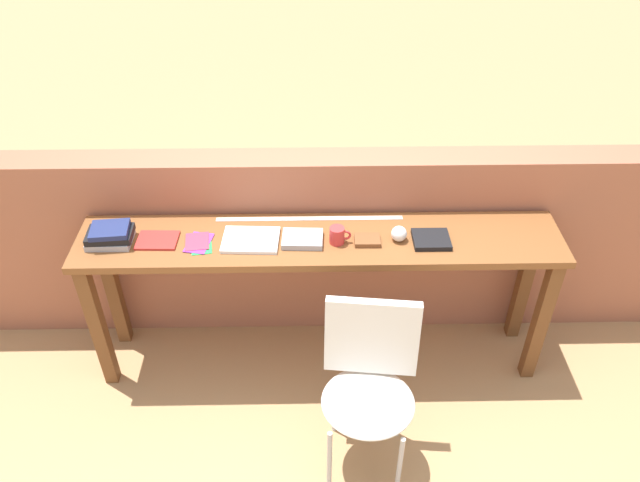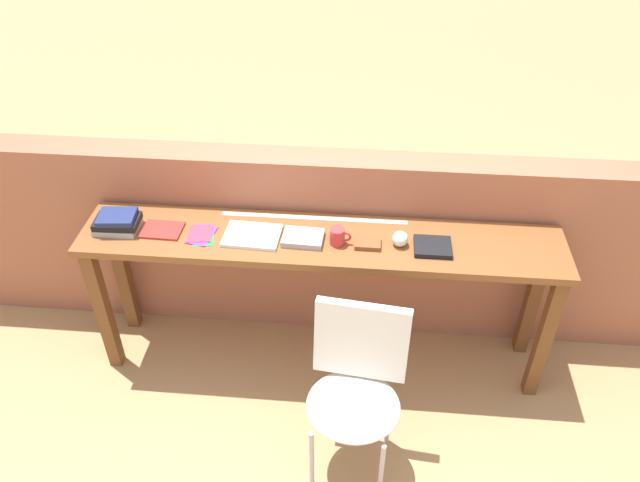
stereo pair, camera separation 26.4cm
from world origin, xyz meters
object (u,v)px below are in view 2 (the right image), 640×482
book_stack_leftmost (117,222)px  sports_ball_small (400,239)px  book_repair_rightmost (433,247)px  pamphlet_pile_colourful (202,235)px  leather_journal_brown (368,243)px  book_open_centre (252,236)px  chair_white_moulded (356,384)px  mug (338,236)px  magazine_cycling (162,230)px

book_stack_leftmost → sports_ball_small: bearing=-0.2°
book_stack_leftmost → book_repair_rightmost: size_ratio=1.24×
pamphlet_pile_colourful → book_repair_rightmost: bearing=-0.2°
leather_journal_brown → book_open_centre: bearing=179.2°
book_open_centre → chair_white_moulded: bearing=-44.2°
mug → leather_journal_brown: 0.16m
magazine_cycling → book_open_centre: (0.47, -0.01, 0.00)m
book_open_centre → mug: mug is taller
magazine_cycling → book_open_centre: bearing=0.4°
chair_white_moulded → mug: mug is taller
mug → leather_journal_brown: size_ratio=0.85×
leather_journal_brown → book_repair_rightmost: 0.32m
book_stack_leftmost → leather_journal_brown: size_ratio=1.78×
chair_white_moulded → book_repair_rightmost: book_repair_rightmost is taller
book_open_centre → book_repair_rightmost: bearing=1.7°
book_stack_leftmost → chair_white_moulded: bearing=-25.7°
mug → sports_ball_small: (0.31, 0.01, -0.00)m
magazine_cycling → pamphlet_pile_colourful: (0.21, -0.02, -0.00)m
pamphlet_pile_colourful → sports_ball_small: (1.01, 0.01, 0.04)m
magazine_cycling → book_repair_rightmost: size_ratio=1.10×
mug → pamphlet_pile_colourful: bearing=179.8°
magazine_cycling → pamphlet_pile_colourful: 0.22m
book_stack_leftmost → leather_journal_brown: (1.30, -0.02, -0.03)m
leather_journal_brown → book_repair_rightmost: size_ratio=0.70×
book_stack_leftmost → sports_ball_small: (1.46, -0.01, -0.00)m
pamphlet_pile_colourful → book_open_centre: size_ratio=0.68×
pamphlet_pile_colourful → sports_ball_small: sports_ball_small is taller
chair_white_moulded → magazine_cycling: same height
magazine_cycling → chair_white_moulded: bearing=-29.1°
leather_journal_brown → book_repair_rightmost: book_repair_rightmost is taller
book_open_centre → leather_journal_brown: leather_journal_brown is taller
sports_ball_small → book_open_centre: bearing=179.9°
magazine_cycling → book_repair_rightmost: 1.39m
magazine_cycling → mug: size_ratio=1.86×
mug → chair_white_moulded: bearing=-77.6°
leather_journal_brown → sports_ball_small: size_ratio=1.61×
chair_white_moulded → sports_ball_small: 0.75m
book_stack_leftmost → mug: book_stack_leftmost is taller
pamphlet_pile_colourful → leather_journal_brown: leather_journal_brown is taller
leather_journal_brown → sports_ball_small: bearing=5.7°
book_stack_leftmost → pamphlet_pile_colourful: 0.45m
leather_journal_brown → pamphlet_pile_colourful: bearing=-179.5°
book_stack_leftmost → magazine_cycling: size_ratio=1.13×
chair_white_moulded → mug: size_ratio=8.10×
sports_ball_small → book_repair_rightmost: sports_ball_small is taller
chair_white_moulded → leather_journal_brown: 0.70m
mug → book_repair_rightmost: bearing=-0.3°
book_stack_leftmost → book_repair_rightmost: book_stack_leftmost is taller
mug → book_repair_rightmost: mug is taller
leather_journal_brown → sports_ball_small: 0.16m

